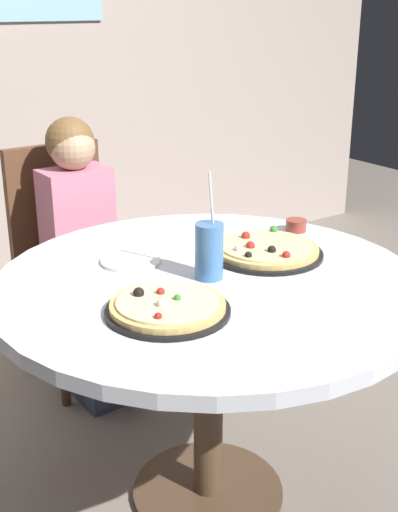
{
  "coord_description": "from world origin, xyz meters",
  "views": [
    {
      "loc": [
        -1.01,
        -1.43,
        1.48
      ],
      "look_at": [
        0.0,
        0.05,
        0.8
      ],
      "focal_mm": 47.28,
      "sensor_mm": 36.0,
      "label": 1
    }
  ],
  "objects": [
    {
      "name": "sauce_bowl",
      "position": [
        0.48,
        0.17,
        0.77
      ],
      "size": [
        0.07,
        0.07,
        0.04
      ],
      "primitive_type": "cylinder",
      "color": "brown",
      "rests_on": "dining_table"
    },
    {
      "name": "dining_table",
      "position": [
        0.0,
        0.0,
        0.65
      ],
      "size": [
        1.22,
        1.22,
        0.75
      ],
      "color": "silver",
      "rests_on": "ground_plane"
    },
    {
      "name": "soda_cup",
      "position": [
        -0.0,
        0.0,
        0.83
      ],
      "size": [
        0.08,
        0.08,
        0.31
      ],
      "color": "#3F72B2",
      "rests_on": "dining_table"
    },
    {
      "name": "diner_child",
      "position": [
        0.0,
        0.81,
        0.48
      ],
      "size": [
        0.26,
        0.42,
        1.08
      ],
      "color": "#3F4766",
      "rests_on": "ground_plane"
    },
    {
      "name": "pizza_veggie",
      "position": [
        0.25,
        0.05,
        0.77
      ],
      "size": [
        0.35,
        0.35,
        0.05
      ],
      "color": "black",
      "rests_on": "dining_table"
    },
    {
      "name": "plate_small",
      "position": [
        -0.12,
        0.23,
        0.76
      ],
      "size": [
        0.18,
        0.18,
        0.01
      ],
      "primitive_type": "cylinder",
      "color": "white",
      "rests_on": "dining_table"
    },
    {
      "name": "chair_wooden",
      "position": [
        -0.0,
        0.99,
        0.53
      ],
      "size": [
        0.41,
        0.41,
        0.95
      ],
      "color": "brown",
      "rests_on": "ground_plane"
    },
    {
      "name": "pizza_cheese",
      "position": [
        -0.22,
        -0.13,
        0.77
      ],
      "size": [
        0.32,
        0.32,
        0.05
      ],
      "color": "black",
      "rests_on": "dining_table"
    },
    {
      "name": "ground_plane",
      "position": [
        0.0,
        0.0,
        0.0
      ],
      "size": [
        8.0,
        8.0,
        0.0
      ],
      "primitive_type": "plane",
      "color": "slate"
    }
  ]
}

